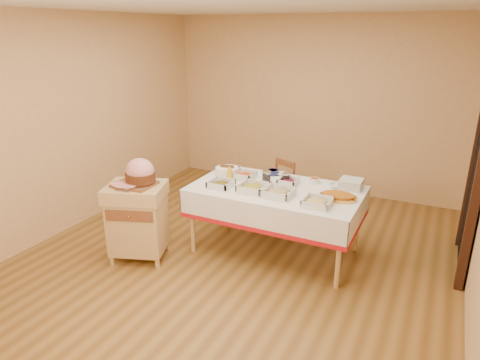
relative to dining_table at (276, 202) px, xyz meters
name	(u,v)px	position (x,y,z in m)	size (l,w,h in m)	color
room_shell	(239,143)	(-0.30, -0.30, 0.70)	(5.00, 5.00, 5.00)	olive
doorway	(479,166)	(1.90, 0.60, 0.51)	(0.09, 1.10, 2.20)	black
dining_table	(276,202)	(0.00, 0.00, 0.00)	(1.82, 1.02, 0.76)	tan
butcher_cart	(138,217)	(-1.27, -0.79, -0.12)	(0.73, 0.67, 0.84)	tan
dining_chair	(277,192)	(-0.26, 0.72, -0.17)	(0.48, 0.47, 0.82)	brown
ham_on_board	(139,174)	(-1.23, -0.76, 0.37)	(0.43, 0.41, 0.29)	brown
serving_dish_a	(221,184)	(-0.55, -0.24, 0.20)	(0.25, 0.24, 0.11)	silver
serving_dish_b	(253,188)	(-0.19, -0.19, 0.20)	(0.29, 0.29, 0.12)	silver
serving_dish_c	(279,192)	(0.11, -0.20, 0.20)	(0.29, 0.29, 0.12)	silver
serving_dish_d	(317,202)	(0.54, -0.27, 0.19)	(0.27, 0.27, 0.10)	silver
serving_dish_e	(244,175)	(-0.45, 0.14, 0.20)	(0.24, 0.23, 0.11)	silver
serving_dish_f	(288,182)	(0.07, 0.17, 0.19)	(0.21, 0.20, 0.10)	silver
small_bowl_left	(236,168)	(-0.66, 0.35, 0.19)	(0.11, 0.11, 0.05)	silver
small_bowl_mid	(273,172)	(-0.20, 0.40, 0.19)	(0.14, 0.14, 0.06)	navy
small_bowl_right	(315,180)	(0.32, 0.34, 0.19)	(0.11, 0.11, 0.06)	silver
bowl_white_imported	(282,174)	(-0.09, 0.43, 0.18)	(0.14, 0.14, 0.03)	silver
bowl_small_imported	(336,186)	(0.58, 0.30, 0.18)	(0.14, 0.14, 0.04)	silver
preserve_jar_left	(266,177)	(-0.17, 0.13, 0.22)	(0.10, 0.10, 0.13)	silver
preserve_jar_right	(286,178)	(0.03, 0.22, 0.21)	(0.09, 0.09, 0.11)	silver
mustard_bottle	(229,174)	(-0.57, -0.01, 0.24)	(0.06, 0.06, 0.18)	yellow
bread_basket	(227,171)	(-0.67, 0.14, 0.21)	(0.27, 0.27, 0.12)	white
plate_stack	(351,184)	(0.73, 0.35, 0.21)	(0.24, 0.24, 0.10)	silver
brass_platter	(338,197)	(0.68, -0.01, 0.18)	(0.38, 0.27, 0.05)	gold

